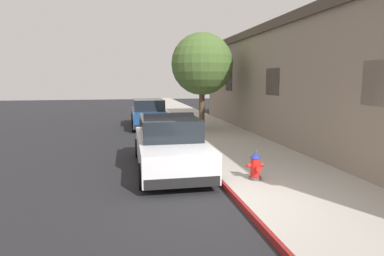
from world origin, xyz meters
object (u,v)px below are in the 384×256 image
(police_cruiser, at_px, (169,144))
(street_tree, at_px, (202,64))
(parked_car_silver_ahead, at_px, (149,114))
(fire_hydrant, at_px, (255,166))

(police_cruiser, relative_size, street_tree, 1.00)
(police_cruiser, xyz_separation_m, street_tree, (2.51, 6.70, 2.68))
(parked_car_silver_ahead, bearing_deg, police_cruiser, -89.85)
(street_tree, bearing_deg, parked_car_silver_ahead, 135.70)
(parked_car_silver_ahead, bearing_deg, fire_hydrant, -79.90)
(fire_hydrant, bearing_deg, street_tree, 86.30)
(police_cruiser, xyz_separation_m, fire_hydrant, (1.95, -1.93, -0.26))
(police_cruiser, xyz_separation_m, parked_car_silver_ahead, (-0.02, 9.17, -0.00))
(fire_hydrant, distance_m, street_tree, 9.13)
(police_cruiser, distance_m, parked_car_silver_ahead, 9.17)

